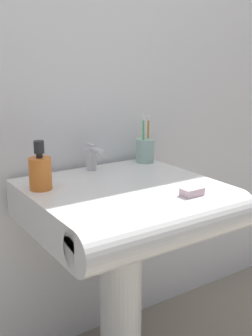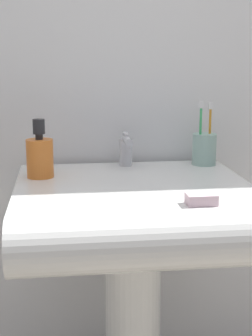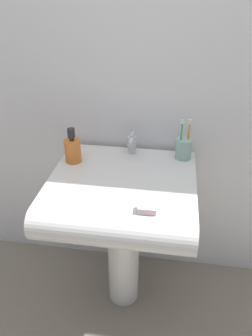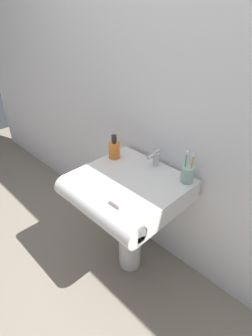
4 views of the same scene
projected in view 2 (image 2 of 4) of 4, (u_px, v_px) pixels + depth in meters
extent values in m
cube|color=white|center=(119.00, 4.00, 1.51)|extent=(5.00, 0.05, 2.40)
cylinder|color=white|center=(132.00, 335.00, 1.41)|extent=(0.15, 0.15, 0.61)
cube|color=white|center=(133.00, 206.00, 1.33)|extent=(0.60, 0.52, 0.13)
cylinder|color=white|center=(150.00, 241.00, 1.08)|extent=(0.60, 0.13, 0.13)
cylinder|color=silver|center=(126.00, 152.00, 1.52)|extent=(0.04, 0.04, 0.08)
cylinder|color=silver|center=(128.00, 141.00, 1.47)|extent=(0.02, 0.08, 0.02)
cube|color=silver|center=(126.00, 135.00, 1.51)|extent=(0.01, 0.06, 0.01)
cylinder|color=#99BFB2|center=(204.00, 149.00, 1.53)|extent=(0.07, 0.07, 0.09)
cylinder|color=#3FB266|center=(200.00, 134.00, 1.51)|extent=(0.01, 0.01, 0.16)
cube|color=white|center=(201.00, 105.00, 1.49)|extent=(0.01, 0.01, 0.02)
cylinder|color=orange|center=(210.00, 134.00, 1.53)|extent=(0.01, 0.01, 0.15)
cube|color=white|center=(211.00, 106.00, 1.51)|extent=(0.01, 0.01, 0.02)
cylinder|color=orange|center=(40.00, 158.00, 1.37)|extent=(0.07, 0.07, 0.10)
cylinder|color=#262628|center=(39.00, 137.00, 1.36)|extent=(0.02, 0.02, 0.01)
cylinder|color=#262628|center=(39.00, 126.00, 1.35)|extent=(0.03, 0.03, 0.04)
cube|color=silver|center=(201.00, 199.00, 1.12)|extent=(0.07, 0.04, 0.02)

